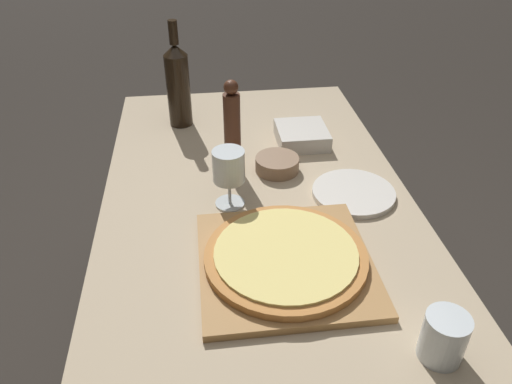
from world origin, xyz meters
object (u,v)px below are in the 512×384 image
object	(u,v)px
pizza	(286,256)
small_bowl	(277,164)
wine_glass	(229,168)
pepper_mill	(232,129)
wine_bottle	(178,84)

from	to	relation	value
pizza	small_bowl	bearing A→B (deg)	83.49
pizza	wine_glass	distance (m)	0.27
pizza	wine_glass	world-z (taller)	wine_glass
pizza	small_bowl	distance (m)	0.39
pepper_mill	small_bowl	size ratio (longest dim) A/B	2.19
wine_bottle	small_bowl	xyz separation A→B (m)	(0.27, -0.33, -0.12)
wine_bottle	pepper_mill	distance (m)	0.34
wine_bottle	wine_glass	distance (m)	0.49
wine_bottle	pepper_mill	xyz separation A→B (m)	(0.14, -0.31, -0.01)
pepper_mill	pizza	bearing A→B (deg)	-79.21
small_bowl	pizza	bearing A→B (deg)	-96.51
pizza	small_bowl	xyz separation A→B (m)	(0.04, 0.39, -0.01)
pepper_mill	small_bowl	distance (m)	0.16
wine_glass	wine_bottle	bearing A→B (deg)	104.39
pepper_mill	wine_glass	xyz separation A→B (m)	(-0.02, -0.16, -0.02)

